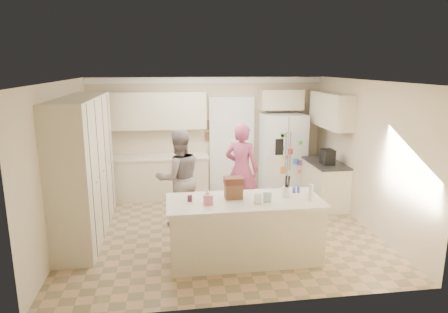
{
  "coord_description": "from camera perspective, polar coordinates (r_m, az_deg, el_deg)",
  "views": [
    {
      "loc": [
        -0.88,
        -6.56,
        2.86
      ],
      "look_at": [
        0.1,
        0.35,
        1.25
      ],
      "focal_mm": 32.0,
      "sensor_mm": 36.0,
      "label": 1
    }
  ],
  "objects": [
    {
      "name": "wall_left",
      "position": [
        6.96,
        -22.25,
        -0.95
      ],
      "size": [
        0.02,
        4.6,
        2.6
      ],
      "primitive_type": "cube",
      "color": "beige",
      "rests_on": "ground"
    },
    {
      "name": "teen_girl",
      "position": [
        7.66,
        2.51,
        -1.88
      ],
      "size": [
        0.78,
        0.68,
        1.79
      ],
      "primitive_type": "imported",
      "rotation": [
        0.0,
        0.0,
        2.66
      ],
      "color": "#C25483",
      "rests_on": "floor"
    },
    {
      "name": "doorway_casing",
      "position": [
        9.1,
        1.12,
        1.51
      ],
      "size": [
        1.02,
        0.03,
        2.22
      ],
      "primitive_type": "cube",
      "color": "white",
      "rests_on": "floor"
    },
    {
      "name": "utensil_crock",
      "position": [
        6.06,
        8.95,
        -5.02
      ],
      "size": [
        0.13,
        0.13,
        0.15
      ],
      "primitive_type": "cylinder",
      "color": "white",
      "rests_on": "island_top"
    },
    {
      "name": "tissue_plume",
      "position": [
        5.66,
        -2.31,
        -5.07
      ],
      "size": [
        0.08,
        0.08,
        0.08
      ],
      "primitive_type": "cone",
      "color": "white",
      "rests_on": "tissue_box"
    },
    {
      "name": "fridge_handle_l",
      "position": [
        8.64,
        8.81,
        0.74
      ],
      "size": [
        0.02,
        0.02,
        0.85
      ],
      "primitive_type": "cylinder",
      "color": "silver",
      "rests_on": "refrigerator"
    },
    {
      "name": "wall_back",
      "position": [
        9.04,
        -2.38,
        3.05
      ],
      "size": [
        5.2,
        0.02,
        2.6
      ],
      "primitive_type": "cube",
      "color": "beige",
      "rests_on": "ground"
    },
    {
      "name": "island_top",
      "position": [
        5.9,
        2.97,
        -6.43
      ],
      "size": [
        2.28,
        0.96,
        0.05
      ],
      "primitive_type": "cube",
      "color": "beige",
      "rests_on": "island_base"
    },
    {
      "name": "jam_jar",
      "position": [
        5.83,
        -4.91,
        -5.97
      ],
      "size": [
        0.07,
        0.07,
        0.09
      ],
      "primitive_type": "cylinder",
      "color": "#59263F",
      "rests_on": "island_top"
    },
    {
      "name": "back_base_cab",
      "position": [
        8.89,
        -9.53,
        -2.98
      ],
      "size": [
        2.2,
        0.6,
        0.88
      ],
      "primitive_type": "cube",
      "color": "beige",
      "rests_on": "floor"
    },
    {
      "name": "fridge_magnets",
      "position": [
        8.69,
        9.08,
        -0.21
      ],
      "size": [
        0.76,
        0.02,
        1.44
      ],
      "primitive_type": null,
      "color": "tan",
      "rests_on": "refrigerator"
    },
    {
      "name": "over_fridge_cab",
      "position": [
        9.07,
        8.22,
        8.06
      ],
      "size": [
        0.95,
        0.35,
        0.45
      ],
      "primitive_type": "cube",
      "color": "beige",
      "rests_on": "wall_back"
    },
    {
      "name": "refrigerator",
      "position": [
        9.03,
        8.41,
        0.31
      ],
      "size": [
        0.96,
        0.79,
        1.8
      ],
      "primitive_type": "cube",
      "rotation": [
        0.0,
        0.0,
        0.1
      ],
      "color": "white",
      "rests_on": "floor"
    },
    {
      "name": "ceiling",
      "position": [
        6.62,
        -0.44,
        10.83
      ],
      "size": [
        5.2,
        4.6,
        0.02
      ],
      "primitive_type": "cube",
      "color": "white",
      "rests_on": "wall_back"
    },
    {
      "name": "wall_front",
      "position": [
        4.61,
        3.46,
        -6.8
      ],
      "size": [
        5.2,
        0.02,
        2.6
      ],
      "primitive_type": "cube",
      "color": "beige",
      "rests_on": "ground"
    },
    {
      "name": "greeting_card_b",
      "position": [
        5.79,
        6.2,
        -5.77
      ],
      "size": [
        0.12,
        0.05,
        0.16
      ],
      "primitive_type": "cube",
      "rotation": [
        0.15,
        0.0,
        -0.1
      ],
      "color": "silver",
      "rests_on": "island_top"
    },
    {
      "name": "tissue_box",
      "position": [
        5.7,
        -2.3,
        -6.12
      ],
      "size": [
        0.13,
        0.13,
        0.14
      ],
      "primitive_type": "cube",
      "color": "pink",
      "rests_on": "island_top"
    },
    {
      "name": "shaker_salt",
      "position": [
        6.28,
        9.98,
        -4.72
      ],
      "size": [
        0.05,
        0.05,
        0.09
      ],
      "primitive_type": "cylinder",
      "color": "#474EB4",
      "rests_on": "island_top"
    },
    {
      "name": "back_upper_cab",
      "position": [
        8.74,
        -9.87,
        6.49
      ],
      "size": [
        2.2,
        0.35,
        0.8
      ],
      "primitive_type": "cube",
      "color": "beige",
      "rests_on": "wall_back"
    },
    {
      "name": "doorway_opening",
      "position": [
        9.13,
        1.09,
        1.56
      ],
      "size": [
        0.9,
        0.06,
        2.1
      ],
      "primitive_type": "cube",
      "color": "black",
      "rests_on": "floor"
    },
    {
      "name": "fridge_dispenser",
      "position": [
        8.57,
        7.73,
        1.37
      ],
      "size": [
        0.22,
        0.03,
        0.35
      ],
      "primitive_type": "cube",
      "color": "black",
      "rests_on": "refrigerator"
    },
    {
      "name": "teen_boy",
      "position": [
        7.21,
        -6.44,
        -3.09
      ],
      "size": [
        0.99,
        0.85,
        1.75
      ],
      "primitive_type": "imported",
      "rotation": [
        0.0,
        0.0,
        3.39
      ],
      "color": "gray",
      "rests_on": "floor"
    },
    {
      "name": "shaker_pepper",
      "position": [
        6.3,
        10.59,
        -4.69
      ],
      "size": [
        0.05,
        0.05,
        0.09
      ],
      "primitive_type": "cylinder",
      "color": "#474EB4",
      "rests_on": "island_top"
    },
    {
      "name": "crown_back",
      "position": [
        8.87,
        -2.42,
        10.85
      ],
      "size": [
        5.2,
        0.08,
        0.12
      ],
      "primitive_type": "cube",
      "color": "white",
      "rests_on": "wall_back"
    },
    {
      "name": "floor",
      "position": [
        7.21,
        -0.4,
        -10.46
      ],
      "size": [
        5.2,
        4.6,
        0.02
      ],
      "primitive_type": "cube",
      "color": "tan",
      "rests_on": "ground"
    },
    {
      "name": "wall_frame_lower",
      "position": [
        9.01,
        -2.23,
        2.88
      ],
      "size": [
        0.15,
        0.02,
        0.2
      ],
      "primitive_type": "cube",
      "color": "brown",
      "rests_on": "wall_back"
    },
    {
      "name": "right_countertop",
      "position": [
        8.43,
        14.27,
        -0.87
      ],
      "size": [
        0.63,
        1.24,
        0.04
      ],
      "primitive_type": "cube",
      "color": "#2D2B28",
      "rests_on": "right_base_cab"
    },
    {
      "name": "fridge_handle_r",
      "position": [
        8.67,
        9.44,
        0.76
      ],
      "size": [
        0.02,
        0.02,
        0.85
      ],
      "primitive_type": "cylinder",
      "color": "silver",
      "rests_on": "refrigerator"
    },
    {
      "name": "wall_frame_upper",
      "position": [
        8.97,
        -2.24,
        4.58
      ],
      "size": [
        0.15,
        0.02,
        0.2
      ],
      "primitive_type": "cube",
      "color": "brown",
      "rests_on": "wall_back"
    },
    {
      "name": "coffee_maker",
      "position": [
        8.19,
        14.6,
        -0.05
      ],
      "size": [
        0.22,
        0.28,
        0.3
      ],
      "primitive_type": "cube",
      "color": "black",
      "rests_on": "right_countertop"
    },
    {
      "name": "fridge_seam",
      "position": [
        8.7,
        9.06,
        -0.2
      ],
      "size": [
        0.02,
        0.02,
        1.78
      ],
      "primitive_type": "cube",
      "color": "gray",
      "rests_on": "refrigerator"
    },
    {
      "name": "right_base_cab",
      "position": [
        8.55,
        14.16,
        -3.86
      ],
      "size": [
        0.6,
        1.2,
        0.88
      ],
      "primitive_type": "cube",
      "color": "beige",
      "rests_on": "floor"
    },
    {
      "name": "pantry_bank",
      "position": [
        7.1,
        -19.36,
        -1.47
      ],
      "size": [
        0.6,
        2.6,
        2.35
      ],
      "primitive_type": "cube",
      "color": "beige",
      "rests_on": "floor"
    },
    {
      "name": "water_bottle",
      "position": [
        5.96,
        12.29,
        -5.02
      ],
      "size": [
        0.07,
        0.07,
        0.24
      ],
      "primitive_type": "cylinder",
      "color": "silver",
      "rests_on": "island_top"
    },
    {
      "name": "dollhouse_body",
      "position": [
        5.92,
        1.37,
        -4.95
      ],
      "size": [
        0.26,
        0.18,
        0.22
      ],
      "primitive_type": "cube",
      "color": "brown",
      "rests_on": "island_top"
    },
    {
      "name": "island_base",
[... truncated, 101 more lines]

